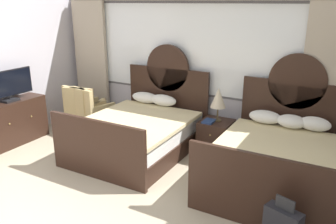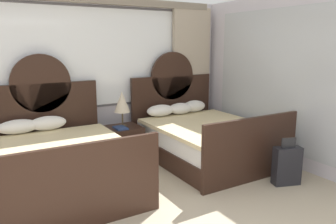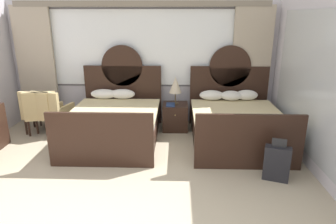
% 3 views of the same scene
% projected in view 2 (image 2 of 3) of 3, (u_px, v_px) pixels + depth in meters
% --- Properties ---
extents(wall_back_window, '(5.87, 0.22, 2.70)m').
position_uv_depth(wall_back_window, '(68.00, 74.00, 5.36)').
color(wall_back_window, silver).
rests_on(wall_back_window, ground_plane).
extents(wall_right_mirror, '(0.08, 4.84, 2.70)m').
position_uv_depth(wall_right_mirror, '(312.00, 84.00, 4.84)').
color(wall_right_mirror, silver).
rests_on(wall_right_mirror, ground_plane).
extents(bed_near_window, '(1.72, 2.21, 1.78)m').
position_uv_depth(bed_near_window, '(60.00, 163.00, 4.38)').
color(bed_near_window, black).
rests_on(bed_near_window, ground_plane).
extents(bed_near_mirror, '(1.72, 2.21, 1.78)m').
position_uv_depth(bed_near_mirror, '(203.00, 137.00, 5.57)').
color(bed_near_mirror, black).
rests_on(bed_near_mirror, ground_plane).
extents(nightstand_between_beds, '(0.54, 0.56, 0.57)m').
position_uv_depth(nightstand_between_beds, '(124.00, 143.00, 5.52)').
color(nightstand_between_beds, black).
rests_on(nightstand_between_beds, ground_plane).
extents(table_lamp_on_nightstand, '(0.27, 0.27, 0.59)m').
position_uv_depth(table_lamp_on_nightstand, '(122.00, 102.00, 5.41)').
color(table_lamp_on_nightstand, brown).
rests_on(table_lamp_on_nightstand, nightstand_between_beds).
extents(book_on_nightstand, '(0.18, 0.26, 0.03)m').
position_uv_depth(book_on_nightstand, '(120.00, 128.00, 5.32)').
color(book_on_nightstand, navy).
rests_on(book_on_nightstand, nightstand_between_beds).
extents(suitcase_on_floor, '(0.41, 0.27, 0.67)m').
position_uv_depth(suitcase_on_floor, '(287.00, 165.00, 4.54)').
color(suitcase_on_floor, black).
rests_on(suitcase_on_floor, ground_plane).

